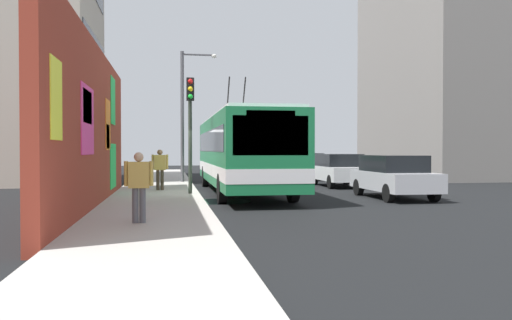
{
  "coord_description": "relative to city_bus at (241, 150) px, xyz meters",
  "views": [
    {
      "loc": [
        -19.9,
        1.15,
        1.78
      ],
      "look_at": [
        0.05,
        -2.19,
        1.39
      ],
      "focal_mm": 36.81,
      "sensor_mm": 36.0,
      "label": 1
    }
  ],
  "objects": [
    {
      "name": "curbside_puddle",
      "position": [
        -3.3,
        1.2,
        -1.76
      ],
      "size": [
        2.15,
        2.15,
        0.0
      ],
      "primitive_type": "cylinder",
      "color": "black",
      "rests_on": "ground_plane"
    },
    {
      "name": "parked_car_white",
      "position": [
        3.1,
        -5.2,
        -0.93
      ],
      "size": [
        4.18,
        1.9,
        1.58
      ],
      "color": "white",
      "rests_on": "ground_plane"
    },
    {
      "name": "traffic_light",
      "position": [
        -1.7,
        2.15,
        1.28
      ],
      "size": [
        0.49,
        0.28,
        4.31
      ],
      "color": "#2D382D",
      "rests_on": "sidewalk_slab"
    },
    {
      "name": "building_far_right",
      "position": [
        10.98,
        -15.2,
        5.89
      ],
      "size": [
        12.78,
        7.56,
        15.32
      ],
      "color": "gray",
      "rests_on": "ground_plane"
    },
    {
      "name": "street_lamp",
      "position": [
        5.74,
        2.04,
        2.21
      ],
      "size": [
        0.44,
        1.86,
        6.65
      ],
      "color": "#4C4C51",
      "rests_on": "sidewalk_slab"
    },
    {
      "name": "pedestrian_near_wall",
      "position": [
        -9.34,
        3.6,
        -0.7
      ],
      "size": [
        0.22,
        0.64,
        1.58
      ],
      "color": "#595960",
      "rests_on": "sidewalk_slab"
    },
    {
      "name": "city_bus",
      "position": [
        0.0,
        0.0,
        0.0
      ],
      "size": [
        12.58,
        2.69,
        4.94
      ],
      "color": "#19723F",
      "rests_on": "ground_plane"
    },
    {
      "name": "parked_car_silver",
      "position": [
        -3.16,
        -5.2,
        -0.93
      ],
      "size": [
        4.31,
        1.86,
        1.58
      ],
      "color": "#B7B7BC",
      "rests_on": "ground_plane"
    },
    {
      "name": "sidewalk_slab",
      "position": [
        -1.37,
        3.4,
        -1.69
      ],
      "size": [
        48.0,
        3.2,
        0.15
      ],
      "primitive_type": "cube",
      "color": "#ADA8A0",
      "rests_on": "ground_plane"
    },
    {
      "name": "parked_car_navy",
      "position": [
        9.55,
        -5.2,
        -0.93
      ],
      "size": [
        4.36,
        1.91,
        1.58
      ],
      "color": "navy",
      "rests_on": "ground_plane"
    },
    {
      "name": "ground_plane",
      "position": [
        -1.37,
        1.8,
        -1.76
      ],
      "size": [
        80.0,
        80.0,
        0.0
      ],
      "primitive_type": "plane",
      "color": "black"
    },
    {
      "name": "pedestrian_midblock",
      "position": [
        0.26,
        3.29,
        -0.65
      ],
      "size": [
        0.22,
        0.66,
        1.64
      ],
      "color": "#3F3326",
      "rests_on": "sidewalk_slab"
    },
    {
      "name": "graffiti_wall",
      "position": [
        -4.98,
        5.15,
        0.68
      ],
      "size": [
        14.77,
        0.32,
        4.88
      ],
      "color": "maroon",
      "rests_on": "ground_plane"
    }
  ]
}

